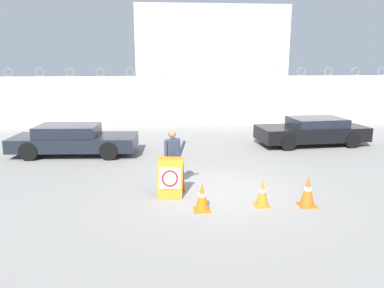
{
  "coord_description": "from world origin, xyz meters",
  "views": [
    {
      "loc": [
        -1.6,
        -9.8,
        3.56
      ],
      "look_at": [
        -0.62,
        1.7,
        1.0
      ],
      "focal_mm": 35.0,
      "sensor_mm": 36.0,
      "label": 1
    }
  ],
  "objects_px": {
    "parked_car_far_side": "(312,131)",
    "parked_car_front_coupe": "(73,140)",
    "barricade_sign": "(171,177)",
    "traffic_cone_mid": "(202,197)",
    "security_guard": "(173,156)",
    "traffic_cone_near": "(262,193)",
    "traffic_cone_far": "(308,191)"
  },
  "relations": [
    {
      "from": "parked_car_front_coupe",
      "to": "parked_car_far_side",
      "type": "bearing_deg",
      "value": 8.63
    },
    {
      "from": "parked_car_far_side",
      "to": "parked_car_front_coupe",
      "type": "bearing_deg",
      "value": 0.57
    },
    {
      "from": "security_guard",
      "to": "traffic_cone_mid",
      "type": "distance_m",
      "value": 1.93
    },
    {
      "from": "traffic_cone_near",
      "to": "traffic_cone_mid",
      "type": "bearing_deg",
      "value": -173.87
    },
    {
      "from": "barricade_sign",
      "to": "security_guard",
      "type": "bearing_deg",
      "value": 93.29
    },
    {
      "from": "parked_car_front_coupe",
      "to": "parked_car_far_side",
      "type": "height_order",
      "value": "parked_car_far_side"
    },
    {
      "from": "security_guard",
      "to": "traffic_cone_mid",
      "type": "relative_size",
      "value": 2.44
    },
    {
      "from": "barricade_sign",
      "to": "security_guard",
      "type": "height_order",
      "value": "security_guard"
    },
    {
      "from": "security_guard",
      "to": "traffic_cone_mid",
      "type": "xyz_separation_m",
      "value": [
        0.65,
        -1.71,
        -0.59
      ]
    },
    {
      "from": "parked_car_front_coupe",
      "to": "traffic_cone_far",
      "type": "bearing_deg",
      "value": -36.72
    },
    {
      "from": "security_guard",
      "to": "parked_car_far_side",
      "type": "relative_size",
      "value": 0.36
    },
    {
      "from": "security_guard",
      "to": "parked_car_far_side",
      "type": "xyz_separation_m",
      "value": [
        6.21,
        5.18,
        -0.33
      ]
    },
    {
      "from": "traffic_cone_mid",
      "to": "security_guard",
      "type": "bearing_deg",
      "value": 110.72
    },
    {
      "from": "traffic_cone_far",
      "to": "parked_car_front_coupe",
      "type": "relative_size",
      "value": 0.16
    },
    {
      "from": "barricade_sign",
      "to": "parked_car_far_side",
      "type": "height_order",
      "value": "parked_car_far_side"
    },
    {
      "from": "traffic_cone_near",
      "to": "parked_car_far_side",
      "type": "relative_size",
      "value": 0.15
    },
    {
      "from": "barricade_sign",
      "to": "parked_car_front_coupe",
      "type": "bearing_deg",
      "value": 136.94
    },
    {
      "from": "barricade_sign",
      "to": "parked_car_far_side",
      "type": "xyz_separation_m",
      "value": [
        6.29,
        5.78,
        0.08
      ]
    },
    {
      "from": "traffic_cone_mid",
      "to": "traffic_cone_far",
      "type": "height_order",
      "value": "traffic_cone_far"
    },
    {
      "from": "security_guard",
      "to": "parked_car_far_side",
      "type": "height_order",
      "value": "security_guard"
    },
    {
      "from": "traffic_cone_near",
      "to": "parked_car_front_coupe",
      "type": "distance_m",
      "value": 8.25
    },
    {
      "from": "traffic_cone_far",
      "to": "parked_car_front_coupe",
      "type": "xyz_separation_m",
      "value": [
        -7.01,
        5.87,
        0.21
      ]
    },
    {
      "from": "traffic_cone_mid",
      "to": "traffic_cone_far",
      "type": "bearing_deg",
      "value": 1.74
    },
    {
      "from": "security_guard",
      "to": "traffic_cone_far",
      "type": "height_order",
      "value": "security_guard"
    },
    {
      "from": "traffic_cone_mid",
      "to": "parked_car_far_side",
      "type": "bearing_deg",
      "value": 51.06
    },
    {
      "from": "traffic_cone_mid",
      "to": "parked_car_front_coupe",
      "type": "bearing_deg",
      "value": 126.09
    },
    {
      "from": "security_guard",
      "to": "parked_car_front_coupe",
      "type": "height_order",
      "value": "security_guard"
    },
    {
      "from": "traffic_cone_far",
      "to": "parked_car_far_side",
      "type": "distance_m",
      "value": 7.4
    },
    {
      "from": "security_guard",
      "to": "parked_car_far_side",
      "type": "distance_m",
      "value": 8.09
    },
    {
      "from": "traffic_cone_near",
      "to": "parked_car_far_side",
      "type": "bearing_deg",
      "value": 59.06
    },
    {
      "from": "security_guard",
      "to": "traffic_cone_near",
      "type": "xyz_separation_m",
      "value": [
        2.18,
        -1.55,
        -0.59
      ]
    },
    {
      "from": "security_guard",
      "to": "traffic_cone_near",
      "type": "distance_m",
      "value": 2.74
    }
  ]
}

